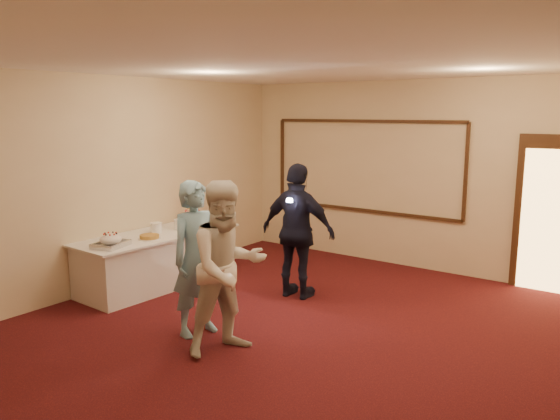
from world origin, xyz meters
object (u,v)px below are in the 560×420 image
object	(u,v)px
man	(197,258)
woman	(228,268)
pavlova_tray	(111,241)
guest	(298,231)
plate_stack_a	(156,228)
tart	(149,237)
buffet_table	(158,259)
cupcake_stand	(192,211)
plate_stack_b	(180,224)

from	to	relation	value
man	woman	xyz separation A→B (m)	(0.59, -0.16, 0.03)
pavlova_tray	guest	world-z (taller)	guest
plate_stack_a	guest	xyz separation A→B (m)	(1.99, 0.73, 0.07)
tart	man	size ratio (longest dim) A/B	0.18
woman	guest	size ratio (longest dim) A/B	0.99
man	buffet_table	bearing A→B (deg)	73.95
cupcake_stand	guest	world-z (taller)	guest
plate_stack_b	tart	world-z (taller)	plate_stack_b
pavlova_tray	buffet_table	bearing A→B (deg)	98.03
cupcake_stand	woman	xyz separation A→B (m)	(2.52, -2.01, -0.03)
buffet_table	plate_stack_b	world-z (taller)	plate_stack_b
woman	guest	xyz separation A→B (m)	(-0.38, 1.85, 0.01)
man	pavlova_tray	bearing A→B (deg)	100.99
plate_stack_a	woman	xyz separation A→B (m)	(2.37, -1.13, 0.07)
woman	guest	bearing A→B (deg)	32.81
buffet_table	tart	world-z (taller)	tart
tart	woman	world-z (taller)	woman
pavlova_tray	cupcake_stand	size ratio (longest dim) A/B	1.08
buffet_table	plate_stack_a	distance (m)	0.46
plate_stack_b	man	world-z (taller)	man
pavlova_tray	woman	xyz separation A→B (m)	(2.19, -0.20, 0.06)
pavlova_tray	guest	xyz separation A→B (m)	(1.81, 1.66, 0.07)
buffet_table	cupcake_stand	distance (m)	1.09
guest	pavlova_tray	bearing A→B (deg)	37.26
tart	man	bearing A→B (deg)	-22.23
plate_stack_a	tart	size ratio (longest dim) A/B	0.55
plate_stack_a	tart	bearing A→B (deg)	-54.43
man	woman	bearing A→B (deg)	-92.59
woman	buffet_table	bearing A→B (deg)	86.03
buffet_table	plate_stack_b	bearing A→B (deg)	77.92
plate_stack_a	buffet_table	bearing A→B (deg)	-31.36
tart	woman	xyz separation A→B (m)	(2.13, -0.79, 0.11)
pavlova_tray	man	world-z (taller)	man
woman	guest	world-z (taller)	guest
buffet_table	tart	size ratio (longest dim) A/B	8.08
buffet_table	guest	bearing A→B (deg)	21.43
guest	plate_stack_b	bearing A→B (deg)	6.45
plate_stack_b	buffet_table	bearing A→B (deg)	-102.08
plate_stack_b	woman	size ratio (longest dim) A/B	0.10
plate_stack_b	man	size ratio (longest dim) A/B	0.11
plate_stack_b	guest	size ratio (longest dim) A/B	0.10
tart	woman	distance (m)	2.27
pavlova_tray	plate_stack_a	world-z (taller)	pavlova_tray
buffet_table	tart	distance (m)	0.55
buffet_table	plate_stack_a	bearing A→B (deg)	148.64
plate_stack_a	tart	xyz separation A→B (m)	(0.24, -0.34, -0.04)
plate_stack_b	tart	bearing A→B (deg)	-81.09
pavlova_tray	tart	distance (m)	0.59
pavlova_tray	tart	world-z (taller)	pavlova_tray
buffet_table	guest	xyz separation A→B (m)	(1.94, 0.76, 0.53)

